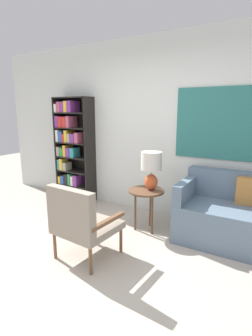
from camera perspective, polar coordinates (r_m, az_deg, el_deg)
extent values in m
plane|color=#B2A899|center=(2.89, -12.58, -21.98)|extent=(14.00, 14.00, 0.00)
cube|color=silver|center=(4.10, 6.35, 8.65)|extent=(6.40, 0.06, 2.70)
cube|color=#286B66|center=(3.78, 18.62, 9.15)|extent=(1.04, 0.02, 0.96)
cube|color=black|center=(5.04, -14.04, 4.14)|extent=(0.02, 0.30, 1.84)
cube|color=black|center=(4.58, -7.81, 3.60)|extent=(0.02, 0.30, 1.84)
cube|color=black|center=(4.76, -11.54, 14.79)|extent=(0.71, 0.30, 0.02)
cube|color=black|center=(5.02, -10.64, -6.44)|extent=(0.71, 0.30, 0.02)
cube|color=black|center=(4.91, -9.94, 4.12)|extent=(0.71, 0.01, 1.84)
cube|color=black|center=(4.94, -10.76, -3.58)|extent=(0.71, 0.30, 0.02)
cube|color=gray|center=(5.15, -13.60, -4.91)|extent=(0.04, 0.18, 0.18)
cube|color=teal|center=(5.12, -13.19, -4.99)|extent=(0.04, 0.19, 0.18)
cube|color=black|center=(5.08, -12.67, -5.22)|extent=(0.07, 0.18, 0.16)
cube|color=black|center=(5.02, -11.95, -5.15)|extent=(0.08, 0.19, 0.20)
cube|color=#B24C6B|center=(4.97, -11.33, -5.52)|extent=(0.06, 0.18, 0.16)
cube|color=black|center=(4.88, -10.88, -0.65)|extent=(0.71, 0.30, 0.02)
cube|color=gold|center=(5.10, -13.47, -2.29)|extent=(0.06, 0.24, 0.13)
cube|color=#2D56A8|center=(5.05, -12.86, -2.30)|extent=(0.07, 0.24, 0.15)
cube|color=black|center=(4.98, -12.19, -2.24)|extent=(0.08, 0.23, 0.19)
cube|color=#338C4C|center=(4.92, -11.59, -2.31)|extent=(0.06, 0.21, 0.21)
cube|color=silver|center=(4.87, -11.18, -2.65)|extent=(0.05, 0.17, 0.17)
cube|color=#7A338C|center=(4.85, -10.25, -2.56)|extent=(0.08, 0.24, 0.20)
cube|color=black|center=(4.83, -11.01, 2.36)|extent=(0.71, 0.30, 0.02)
cube|color=teal|center=(5.02, -13.92, 0.83)|extent=(0.05, 0.18, 0.19)
cube|color=gold|center=(4.97, -13.42, 0.85)|extent=(0.07, 0.17, 0.21)
cube|color=gray|center=(4.92, -12.70, 0.39)|extent=(0.08, 0.17, 0.15)
cube|color=black|center=(4.79, -11.14, 5.43)|extent=(0.71, 0.30, 0.02)
cube|color=gray|center=(4.99, -13.80, 3.64)|extent=(0.07, 0.22, 0.17)
cube|color=#338C4C|center=(4.92, -13.35, 3.44)|extent=(0.06, 0.17, 0.15)
cube|color=gold|center=(4.88, -12.50, 3.73)|extent=(0.06, 0.23, 0.20)
cube|color=#7A338C|center=(4.81, -12.03, 3.40)|extent=(0.08, 0.17, 0.17)
cube|color=teal|center=(4.76, -11.06, 3.37)|extent=(0.08, 0.20, 0.17)
cube|color=black|center=(4.76, -11.27, 8.53)|extent=(0.71, 0.30, 0.02)
cube|color=silver|center=(4.94, -14.23, 6.84)|extent=(0.06, 0.17, 0.21)
cube|color=#2D56A8|center=(4.91, -13.25, 6.73)|extent=(0.08, 0.25, 0.19)
cube|color=red|center=(4.85, -12.87, 6.42)|extent=(0.05, 0.19, 0.15)
cube|color=gold|center=(4.82, -12.12, 6.82)|extent=(0.06, 0.25, 0.21)
cube|color=gray|center=(4.77, -11.67, 6.45)|extent=(0.06, 0.21, 0.16)
cube|color=#7A338C|center=(4.70, -11.00, 6.39)|extent=(0.08, 0.18, 0.16)
cube|color=#B24C6B|center=(4.65, -10.06, 6.52)|extent=(0.08, 0.21, 0.18)
cylinder|color=beige|center=(4.60, -8.64, 6.38)|extent=(0.09, 0.09, 0.16)
cube|color=black|center=(4.75, -11.40, 11.66)|extent=(0.71, 0.30, 0.02)
cube|color=#7A338C|center=(4.95, -13.99, 9.80)|extent=(0.07, 0.25, 0.20)
cube|color=red|center=(4.87, -13.53, 9.72)|extent=(0.08, 0.20, 0.19)
cube|color=red|center=(4.83, -12.49, 9.75)|extent=(0.09, 0.25, 0.19)
cube|color=#B24C6B|center=(4.76, -11.80, 9.81)|extent=(0.07, 0.23, 0.20)
cylinder|color=white|center=(4.58, -8.73, 9.80)|extent=(0.09, 0.09, 0.19)
cube|color=silver|center=(4.92, -14.57, 12.48)|extent=(0.05, 0.17, 0.14)
cube|color=#B24C6B|center=(4.87, -13.83, 12.73)|extent=(0.08, 0.19, 0.18)
cube|color=#7A338C|center=(4.82, -13.04, 12.80)|extent=(0.07, 0.20, 0.18)
cube|color=gold|center=(4.78, -12.25, 12.89)|extent=(0.07, 0.23, 0.19)
cube|color=#7A338C|center=(4.73, -11.41, 12.96)|extent=(0.08, 0.25, 0.20)
cylinder|color=white|center=(4.57, -8.78, 12.80)|extent=(0.08, 0.08, 0.15)
cylinder|color=brown|center=(3.14, -1.12, -15.39)|extent=(0.04, 0.04, 0.31)
cylinder|color=brown|center=(3.44, -8.48, -12.88)|extent=(0.04, 0.04, 0.31)
cylinder|color=brown|center=(2.79, -7.74, -19.35)|extent=(0.04, 0.04, 0.31)
cylinder|color=brown|center=(3.13, -15.22, -15.94)|extent=(0.04, 0.04, 0.31)
cube|color=gray|center=(3.03, -8.27, -12.56)|extent=(0.65, 0.64, 0.08)
cube|color=gray|center=(2.76, -12.01, -9.09)|extent=(0.62, 0.14, 0.47)
cube|color=brown|center=(2.80, -3.99, -11.48)|extent=(0.09, 0.54, 0.04)
cube|color=brown|center=(3.16, -12.19, -8.85)|extent=(0.09, 0.54, 0.04)
cube|color=slate|center=(3.53, 24.90, -11.75)|extent=(1.64, 0.81, 0.48)
cube|color=slate|center=(3.54, 13.12, -4.46)|extent=(0.12, 0.81, 0.26)
cube|color=#B27538|center=(3.54, 25.78, -4.71)|extent=(0.36, 0.12, 0.34)
cylinder|color=brown|center=(3.53, 4.42, -4.99)|extent=(0.48, 0.48, 0.02)
cylinder|color=brown|center=(3.75, 5.33, -8.60)|extent=(0.03, 0.03, 0.55)
cylinder|color=brown|center=(3.62, 2.02, -9.33)|extent=(0.03, 0.03, 0.55)
cylinder|color=brown|center=(3.52, 5.67, -10.06)|extent=(0.03, 0.03, 0.55)
ellipsoid|color=#C65128|center=(3.52, 5.46, -3.02)|extent=(0.18, 0.18, 0.21)
cylinder|color=tan|center=(3.49, 5.51, -0.86)|extent=(0.02, 0.02, 0.06)
cylinder|color=beige|center=(3.46, 5.56, 1.56)|extent=(0.28, 0.28, 0.24)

